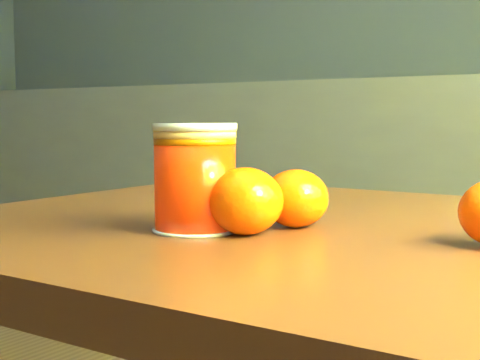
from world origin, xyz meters
The scene contains 5 objects.
kitchen_counter centered at (0.00, 1.45, 0.45)m, with size 3.15×0.60×0.90m, color #4E4D52.
table centered at (1.00, 0.04, 0.60)m, with size 0.92×0.65×0.69m.
juice_glass centered at (0.87, -0.07, 0.74)m, with size 0.08×0.08×0.10m.
orange_front centered at (0.94, 0.00, 0.71)m, with size 0.06×0.06×0.06m, color #FF5305.
orange_extra centered at (0.92, -0.06, 0.72)m, with size 0.07×0.07×0.06m, color #FF5305.
Camera 1 is at (1.25, -0.56, 0.79)m, focal length 50.00 mm.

